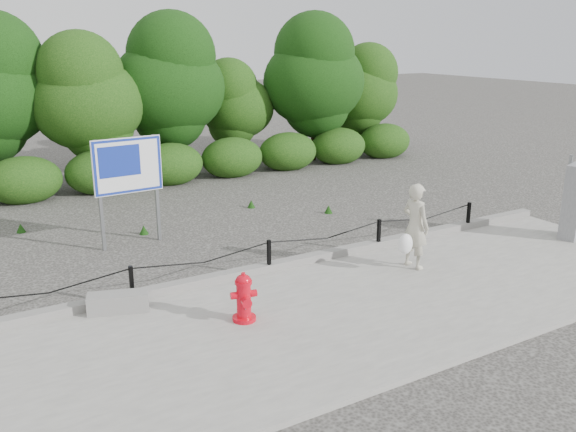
# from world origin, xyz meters

# --- Properties ---
(ground) EXTENTS (90.00, 90.00, 0.00)m
(ground) POSITION_xyz_m (0.00, 0.00, 0.00)
(ground) COLOR #2D2B28
(ground) RESTS_ON ground
(sidewalk) EXTENTS (14.00, 4.00, 0.08)m
(sidewalk) POSITION_xyz_m (0.00, -2.00, 0.04)
(sidewalk) COLOR gray
(sidewalk) RESTS_ON ground
(curb) EXTENTS (14.00, 0.22, 0.14)m
(curb) POSITION_xyz_m (0.00, 0.05, 0.15)
(curb) COLOR slate
(curb) RESTS_ON sidewalk
(chain_barrier) EXTENTS (10.06, 0.06, 0.60)m
(chain_barrier) POSITION_xyz_m (0.00, 0.00, 0.46)
(chain_barrier) COLOR black
(chain_barrier) RESTS_ON sidewalk
(treeline) EXTENTS (20.30, 3.86, 4.83)m
(treeline) POSITION_xyz_m (0.09, 8.92, 2.64)
(treeline) COLOR black
(treeline) RESTS_ON ground
(fire_hydrant) EXTENTS (0.43, 0.44, 0.76)m
(fire_hydrant) POSITION_xyz_m (-1.27, -1.53, 0.44)
(fire_hydrant) COLOR red
(fire_hydrant) RESTS_ON sidewalk
(pedestrian) EXTENTS (0.71, 0.62, 1.58)m
(pedestrian) POSITION_xyz_m (2.38, -1.14, 0.85)
(pedestrian) COLOR #B3AE99
(pedestrian) RESTS_ON sidewalk
(concrete_block) EXTENTS (0.97, 0.59, 0.29)m
(concrete_block) POSITION_xyz_m (-2.80, -0.25, 0.23)
(concrete_block) COLOR gray
(concrete_block) RESTS_ON sidewalk
(utility_cabinet) EXTENTS (0.68, 0.52, 1.74)m
(utility_cabinet) POSITION_xyz_m (6.40, -1.54, 0.87)
(utility_cabinet) COLOR gray
(utility_cabinet) RESTS_ON sidewalk
(advertising_sign) EXTENTS (1.40, 0.18, 2.25)m
(advertising_sign) POSITION_xyz_m (-1.62, 2.89, 1.58)
(advertising_sign) COLOR slate
(advertising_sign) RESTS_ON ground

